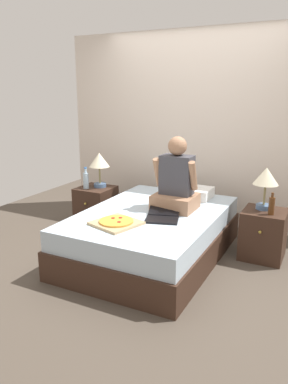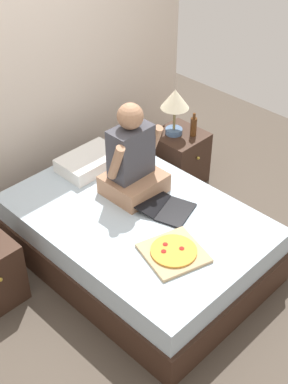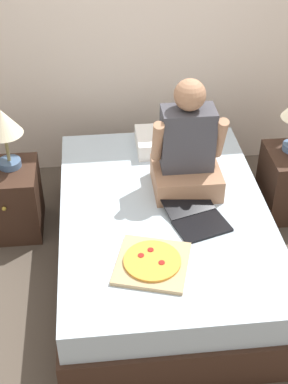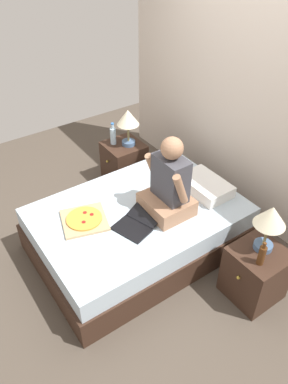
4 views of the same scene
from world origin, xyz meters
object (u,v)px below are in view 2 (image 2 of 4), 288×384
person_seated (132,161)px  pizza_box (174,252)px  beer_bottle (194,126)px  nightstand_right (179,158)px  laptop (167,208)px  bed (137,238)px  lamp_on_right_nightstand (175,102)px

person_seated → pizza_box: 0.84m
beer_bottle → pizza_box: bearing=-144.4°
nightstand_right → laptop: bearing=-143.3°
nightstand_right → person_seated: bearing=-162.1°
beer_bottle → person_seated: 1.00m
beer_bottle → nightstand_right: bearing=125.0°
nightstand_right → beer_bottle: beer_bottle is taller
bed → lamp_on_right_nightstand: bearing=28.4°
beer_bottle → pizza_box: (-1.28, -0.92, -0.10)m
nightstand_right → pizza_box: size_ratio=1.05×
lamp_on_right_nightstand → beer_bottle: 0.29m
bed → beer_bottle: 1.27m
pizza_box → laptop: bearing=47.8°
person_seated → laptop: person_seated is taller
lamp_on_right_nightstand → person_seated: size_ratio=0.58×
person_seated → beer_bottle: bearing=11.1°
nightstand_right → laptop: laptop is taller
pizza_box → person_seated: bearing=66.7°
person_seated → laptop: size_ratio=1.59×
bed → lamp_on_right_nightstand: 1.33m
beer_bottle → pizza_box: size_ratio=0.46×
bed → laptop: (0.19, -0.15, 0.28)m
laptop → person_seated: bearing=91.9°
lamp_on_right_nightstand → laptop: lamp_on_right_nightstand is taller
pizza_box → nightstand_right: bearing=40.0°
nightstand_right → bed: bearing=-154.4°
bed → person_seated: bearing=52.1°
nightstand_right → laptop: 1.13m
laptop → pizza_box: laptop is taller
bed → nightstand_right: size_ratio=3.81×
bed → pizza_box: 0.59m
person_seated → laptop: bearing=-88.1°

